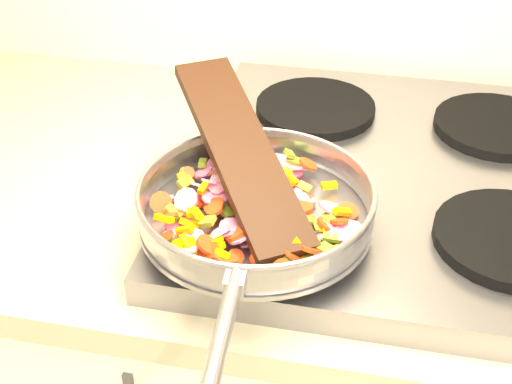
# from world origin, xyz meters

# --- Properties ---
(cooktop) EXTENTS (0.60, 0.60, 0.04)m
(cooktop) POSITION_xyz_m (-0.70, 1.67, 0.92)
(cooktop) COLOR #939399
(cooktop) RESTS_ON counter_top
(grate_fl) EXTENTS (0.19, 0.19, 0.02)m
(grate_fl) POSITION_xyz_m (-0.84, 1.52, 0.95)
(grate_fl) COLOR black
(grate_fl) RESTS_ON cooktop
(grate_fr) EXTENTS (0.19, 0.19, 0.02)m
(grate_fr) POSITION_xyz_m (-0.56, 1.52, 0.95)
(grate_fr) COLOR black
(grate_fr) RESTS_ON cooktop
(grate_bl) EXTENTS (0.19, 0.19, 0.02)m
(grate_bl) POSITION_xyz_m (-0.84, 1.81, 0.95)
(grate_bl) COLOR black
(grate_bl) RESTS_ON cooktop
(grate_br) EXTENTS (0.19, 0.19, 0.02)m
(grate_br) POSITION_xyz_m (-0.56, 1.81, 0.95)
(grate_br) COLOR black
(grate_br) RESTS_ON cooktop
(saute_pan) EXTENTS (0.32, 0.50, 0.05)m
(saute_pan) POSITION_xyz_m (-0.87, 1.48, 0.98)
(saute_pan) COLOR #9E9EA5
(saute_pan) RESTS_ON grate_fl
(vegetable_heap) EXTENTS (0.27, 0.26, 0.05)m
(vegetable_heap) POSITION_xyz_m (-0.88, 1.48, 0.98)
(vegetable_heap) COLOR #D81568
(vegetable_heap) RESTS_ON saute_pan
(wooden_spatula) EXTENTS (0.24, 0.31, 0.11)m
(wooden_spatula) POSITION_xyz_m (-0.90, 1.53, 1.03)
(wooden_spatula) COLOR black
(wooden_spatula) RESTS_ON saute_pan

